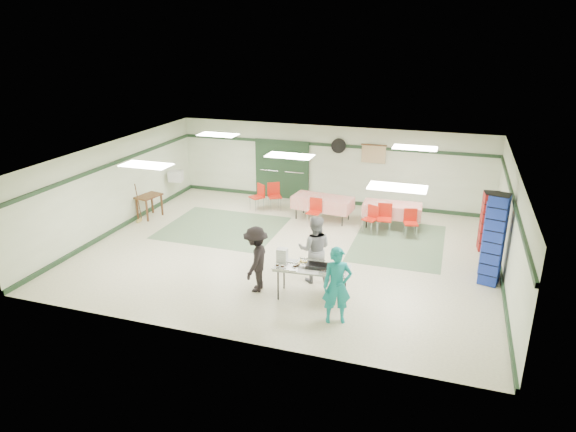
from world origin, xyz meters
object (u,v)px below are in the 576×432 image
(crate_stack_blue_a, at_px, (494,240))
(broom, at_px, (138,202))
(volunteer_dark, at_px, (256,259))
(crate_stack_red, at_px, (489,222))
(chair_loose_b, at_px, (259,194))
(volunteer_teal, at_px, (337,286))
(dining_table_b, at_px, (323,203))
(chair_c, at_px, (411,220))
(office_printer, at_px, (176,176))
(chair_loose_a, at_px, (274,193))
(chair_d, at_px, (315,209))
(chair_b, at_px, (372,216))
(printer_table, at_px, (149,199))
(serving_table, at_px, (312,269))
(crate_stack_blue_b, at_px, (493,242))
(dining_table_a, at_px, (392,210))
(chair_a, at_px, (384,215))
(volunteer_grey, at_px, (315,249))

(crate_stack_blue_a, xyz_separation_m, broom, (-10.38, 1.01, -0.47))
(volunteer_dark, height_order, crate_stack_red, crate_stack_red)
(chair_loose_b, bearing_deg, broom, -109.40)
(volunteer_dark, bearing_deg, volunteer_teal, 65.21)
(dining_table_b, bearing_deg, broom, -153.34)
(chair_c, distance_m, office_printer, 8.24)
(chair_loose_a, bearing_deg, dining_table_b, -46.21)
(dining_table_b, distance_m, chair_loose_a, 1.87)
(volunteer_teal, bearing_deg, chair_c, 58.54)
(volunteer_teal, relative_size, chair_d, 1.92)
(crate_stack_red, distance_m, office_printer, 10.37)
(chair_b, bearing_deg, volunteer_dark, -90.20)
(dining_table_b, relative_size, printer_table, 2.16)
(serving_table, xyz_separation_m, volunteer_dark, (-1.34, -0.04, 0.07))
(serving_table, distance_m, broom, 7.21)
(crate_stack_red, xyz_separation_m, printer_table, (-10.30, -0.59, -0.21))
(chair_c, bearing_deg, dining_table_b, 154.38)
(chair_b, xyz_separation_m, crate_stack_blue_b, (3.25, -2.19, 0.47))
(volunteer_dark, xyz_separation_m, dining_table_a, (2.46, 5.10, -0.22))
(dining_table_a, relative_size, crate_stack_blue_a, 0.79)
(office_printer, bearing_deg, broom, -105.74)
(chair_loose_a, bearing_deg, chair_b, -48.31)
(chair_loose_a, bearing_deg, chair_c, -44.24)
(crate_stack_red, bearing_deg, dining_table_a, 160.61)
(chair_d, bearing_deg, volunteer_teal, -66.14)
(chair_c, relative_size, crate_stack_blue_a, 0.37)
(serving_table, height_order, dining_table_b, dining_table_b)
(dining_table_a, xyz_separation_m, chair_c, (0.61, -0.57, -0.06))
(dining_table_a, bearing_deg, serving_table, -104.85)
(printer_table, bearing_deg, broom, -88.38)
(volunteer_dark, bearing_deg, printer_table, -129.40)
(volunteer_teal, distance_m, dining_table_b, 6.14)
(serving_table, bearing_deg, volunteer_dark, 177.32)
(chair_loose_b, xyz_separation_m, crate_stack_blue_b, (7.21, -3.04, 0.43))
(volunteer_dark, xyz_separation_m, chair_a, (2.31, 4.53, -0.23))
(volunteer_teal, xyz_separation_m, chair_c, (0.99, 5.29, -0.32))
(crate_stack_blue_b, bearing_deg, serving_table, -149.26)
(chair_loose_a, bearing_deg, chair_loose_b, 171.79)
(serving_table, height_order, chair_d, chair_d)
(dining_table_b, distance_m, chair_a, 2.12)
(volunteer_teal, xyz_separation_m, printer_table, (-7.20, 4.31, -0.20))
(crate_stack_blue_a, xyz_separation_m, crate_stack_red, (0.00, 2.07, -0.29))
(chair_c, distance_m, crate_stack_red, 2.17)
(dining_table_b, bearing_deg, volunteer_dark, -86.54)
(chair_loose_a, distance_m, office_printer, 3.60)
(volunteer_grey, xyz_separation_m, dining_table_b, (-0.90, 4.23, -0.26))
(volunteer_grey, bearing_deg, crate_stack_red, -153.52)
(volunteer_teal, relative_size, chair_loose_b, 1.88)
(chair_d, distance_m, chair_loose_a, 2.00)
(crate_stack_red, height_order, crate_stack_blue_b, crate_stack_blue_b)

